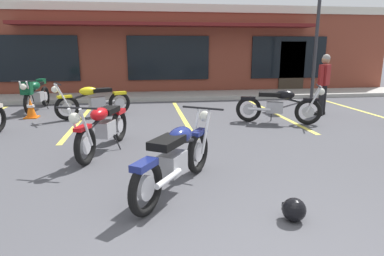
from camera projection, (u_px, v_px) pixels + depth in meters
ground_plane at (206, 157)px, 5.77m from camera, size 80.00×80.00×0.00m
sidewalk_kerb at (171, 96)px, 12.57m from camera, size 22.00×1.80×0.14m
brick_storefront_building at (164, 50)px, 16.05m from camera, size 18.84×7.10×3.49m
painted_stall_lines at (182, 117)px, 9.13m from camera, size 10.91×4.80×0.01m
motorcycle_foreground_classic at (177, 157)px, 4.32m from camera, size 1.38×1.85×0.98m
motorcycle_black_cruiser at (35, 93)px, 9.85m from camera, size 0.66×2.11×0.98m
motorcycle_blue_standard at (279, 105)px, 8.23m from camera, size 2.00×1.08×0.98m
motorcycle_green_cafe_racer at (93, 100)px, 8.98m from camera, size 1.95×1.20×0.98m
motorcycle_orange_scrambler at (103, 127)px, 5.94m from camera, size 0.97×2.04×0.98m
person_in_black_shirt at (324, 81)px, 9.14m from camera, size 0.50×0.49×1.68m
helmet_on_pavement at (294, 210)px, 3.61m from camera, size 0.26×0.26×0.26m
traffic_cone at (31, 108)px, 8.92m from camera, size 0.34×0.34×0.53m
parking_lot_lamp_post at (321, 9)px, 11.41m from camera, size 0.24×0.76×4.81m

